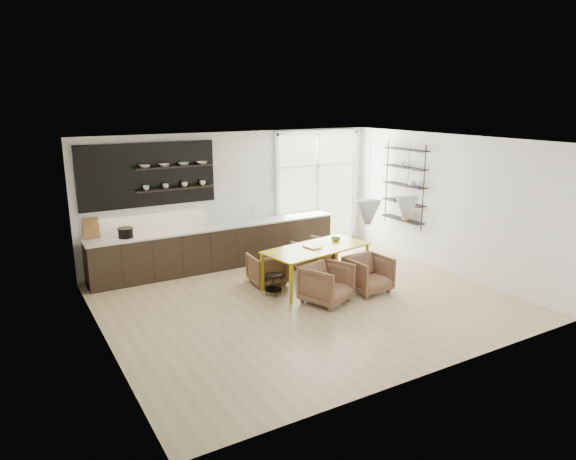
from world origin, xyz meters
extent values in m
cube|color=tan|center=(0.00, 0.00, -0.01)|extent=(7.00, 6.00, 0.01)
cube|color=white|center=(0.00, 3.00, 1.45)|extent=(7.00, 0.02, 2.90)
cube|color=white|center=(-3.50, 0.00, 1.45)|extent=(0.02, 6.00, 2.90)
cube|color=white|center=(3.50, 0.00, 1.45)|extent=(0.02, 6.00, 2.90)
cube|color=white|center=(0.00, 0.00, 2.90)|extent=(7.00, 6.00, 0.01)
cube|color=#B2D1A5|center=(2.15, 2.97, 1.45)|extent=(2.20, 0.02, 2.70)
cube|color=white|center=(2.15, 2.94, 1.45)|extent=(2.30, 0.08, 2.80)
cone|color=silver|center=(0.95, -0.50, 1.65)|extent=(0.44, 0.44, 0.42)
cone|color=silver|center=(1.85, -0.50, 1.65)|extent=(0.44, 0.44, 0.42)
cylinder|color=black|center=(0.95, -0.50, 2.46)|extent=(0.01, 0.01, 0.89)
cylinder|color=black|center=(1.85, -0.50, 2.46)|extent=(0.01, 0.01, 0.89)
cube|color=black|center=(-0.60, 2.67, 0.45)|extent=(5.50, 0.65, 0.90)
cube|color=silver|center=(-0.60, 2.67, 0.92)|extent=(5.54, 0.69, 0.04)
cube|color=white|center=(-0.60, 2.98, 1.20)|extent=(5.50, 0.02, 0.55)
cube|color=black|center=(-1.95, 2.96, 2.10)|extent=(2.80, 0.06, 1.30)
cube|color=black|center=(-1.45, 2.82, 2.25)|extent=(1.60, 0.28, 0.03)
cube|color=black|center=(-1.45, 2.82, 1.80)|extent=(1.60, 0.28, 0.03)
cube|color=brown|center=(-3.15, 2.90, 1.15)|extent=(0.30, 0.10, 0.42)
cylinder|color=silver|center=(0.30, 2.77, 1.12)|extent=(0.02, 0.02, 0.40)
imported|color=white|center=(-2.05, 2.82, 2.29)|extent=(0.22, 0.22, 0.05)
imported|color=white|center=(-1.65, 2.82, 2.29)|extent=(0.22, 0.22, 0.05)
imported|color=white|center=(-1.25, 2.82, 2.29)|extent=(0.22, 0.22, 0.05)
imported|color=white|center=(-0.85, 2.82, 2.29)|extent=(0.22, 0.22, 0.05)
imported|color=white|center=(-2.05, 2.82, 1.86)|extent=(0.12, 0.12, 0.10)
imported|color=white|center=(-1.65, 2.82, 1.86)|extent=(0.12, 0.12, 0.10)
imported|color=white|center=(-1.25, 2.82, 1.86)|extent=(0.12, 0.12, 0.10)
imported|color=white|center=(-0.85, 2.82, 1.86)|extent=(0.12, 0.12, 0.10)
cylinder|color=black|center=(-2.56, 2.62, 1.03)|extent=(0.29, 0.29, 0.18)
cube|color=black|center=(3.36, 0.60, 1.70)|extent=(0.02, 0.02, 1.90)
cube|color=black|center=(3.36, 1.80, 1.70)|extent=(0.02, 0.02, 1.90)
cube|color=black|center=(3.36, 1.20, 0.90)|extent=(0.26, 1.20, 0.02)
cube|color=black|center=(3.36, 1.20, 1.30)|extent=(0.26, 1.20, 0.02)
cube|color=black|center=(3.36, 1.20, 1.70)|extent=(0.26, 1.20, 0.02)
cube|color=black|center=(3.36, 1.20, 2.10)|extent=(0.26, 1.20, 0.03)
cube|color=black|center=(3.36, 1.20, 2.50)|extent=(0.26, 1.20, 0.03)
imported|color=white|center=(3.36, 0.95, 1.81)|extent=(0.18, 0.18, 0.19)
imported|color=#333338|center=(3.36, 1.40, 1.34)|extent=(0.22, 0.22, 0.05)
imported|color=white|center=(3.36, 1.30, 2.16)|extent=(0.10, 0.10, 0.09)
cube|color=brown|center=(3.36, 1.10, 1.03)|extent=(0.10, 0.18, 0.24)
cube|color=#B5A20B|center=(0.62, 0.64, 0.76)|extent=(2.24, 1.29, 0.03)
cube|color=#B5A20B|center=(-0.30, 0.05, 0.37)|extent=(0.05, 0.05, 0.74)
cube|color=#B5A20B|center=(-0.44, 0.90, 0.37)|extent=(0.05, 0.05, 0.74)
cube|color=#B5A20B|center=(1.69, 0.38, 0.37)|extent=(0.05, 0.05, 0.74)
cube|color=#B5A20B|center=(1.55, 1.23, 0.37)|extent=(0.05, 0.05, 0.74)
imported|color=brown|center=(-0.18, 1.21, 0.31)|extent=(0.71, 0.73, 0.62)
imported|color=brown|center=(1.07, 1.45, 0.33)|extent=(0.89, 0.90, 0.67)
imported|color=brown|center=(0.29, -0.22, 0.36)|extent=(1.02, 1.03, 0.72)
imported|color=brown|center=(1.28, -0.17, 0.35)|extent=(0.79, 0.81, 0.69)
cylinder|color=black|center=(-0.38, 0.57, 0.40)|extent=(0.30, 0.30, 0.02)
cylinder|color=black|center=(-0.38, 0.57, 0.11)|extent=(0.32, 0.32, 0.01)
cylinder|color=black|center=(-0.24, 0.52, 0.20)|extent=(0.01, 0.01, 0.40)
cylinder|color=black|center=(-0.33, 0.70, 0.20)|extent=(0.01, 0.01, 0.40)
cylinder|color=black|center=(-0.51, 0.61, 0.20)|extent=(0.01, 0.01, 0.40)
cylinder|color=black|center=(-0.42, 0.43, 0.20)|extent=(0.01, 0.01, 0.40)
imported|color=white|center=(0.43, 0.65, 0.79)|extent=(0.31, 0.37, 0.03)
imported|color=#537B47|center=(1.24, 0.85, 0.80)|extent=(0.24, 0.24, 0.06)
camera|label=1|loc=(-4.72, -7.40, 3.59)|focal=32.00mm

